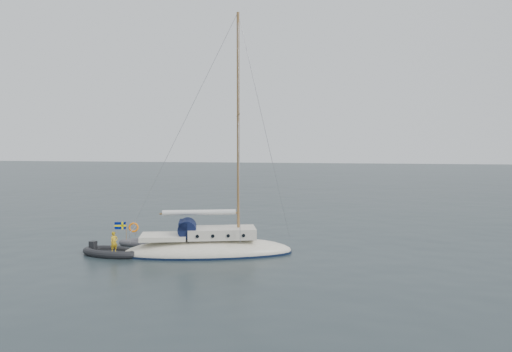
# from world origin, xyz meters

# --- Properties ---
(ground) EXTENTS (300.00, 300.00, 0.00)m
(ground) POSITION_xyz_m (0.00, 0.00, 0.00)
(ground) COLOR black
(ground) RESTS_ON ground
(sailboat) EXTENTS (9.71, 2.91, 13.82)m
(sailboat) POSITION_xyz_m (-2.27, -0.60, 1.05)
(sailboat) COLOR white
(sailboat) RESTS_ON ground
(dinghy) EXTENTS (2.55, 1.15, 0.37)m
(dinghy) POSITION_xyz_m (-7.16, 1.04, 0.16)
(dinghy) COLOR #49484D
(dinghy) RESTS_ON ground
(rib) EXTENTS (3.66, 1.66, 1.35)m
(rib) POSITION_xyz_m (-7.44, -1.95, 0.22)
(rib) COLOR black
(rib) RESTS_ON ground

